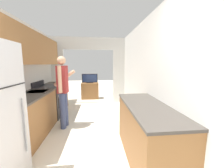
% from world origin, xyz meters
% --- Properties ---
extents(wall_left, '(0.38, 6.77, 2.50)m').
position_xyz_m(wall_left, '(-1.32, 2.01, 1.52)').
color(wall_left, silver).
rests_on(wall_left, ground_plane).
extents(wall_right, '(0.06, 6.77, 2.50)m').
position_xyz_m(wall_right, '(1.40, 1.59, 1.25)').
color(wall_right, silver).
rests_on(wall_right, ground_plane).
extents(wall_far_with_doorway, '(3.14, 0.06, 2.50)m').
position_xyz_m(wall_far_with_doorway, '(0.00, 4.40, 1.46)').
color(wall_far_with_doorway, silver).
rests_on(wall_far_with_doorway, ground_plane).
extents(counter_left, '(0.62, 3.17, 0.90)m').
position_xyz_m(counter_left, '(-1.07, 2.41, 0.45)').
color(counter_left, brown).
rests_on(counter_left, ground_plane).
extents(counter_right, '(0.62, 1.65, 0.90)m').
position_xyz_m(counter_right, '(1.07, 1.06, 0.45)').
color(counter_right, brown).
rests_on(counter_right, ground_plane).
extents(range_oven, '(0.66, 0.76, 1.04)m').
position_xyz_m(range_oven, '(-1.06, 3.12, 0.45)').
color(range_oven, black).
rests_on(range_oven, ground_plane).
extents(person, '(0.55, 0.40, 1.70)m').
position_xyz_m(person, '(-0.50, 2.37, 0.91)').
color(person, '#384266').
rests_on(person, ground_plane).
extents(tv_cabinet, '(0.74, 0.42, 0.71)m').
position_xyz_m(tv_cabinet, '(-0.01, 5.12, 0.35)').
color(tv_cabinet, brown).
rests_on(tv_cabinet, ground_plane).
extents(television, '(0.67, 0.16, 0.39)m').
position_xyz_m(television, '(-0.01, 5.08, 0.90)').
color(television, black).
rests_on(television, tv_cabinet).
extents(knife, '(0.17, 0.30, 0.02)m').
position_xyz_m(knife, '(-1.10, 3.79, 0.90)').
color(knife, '#B7B7BC').
rests_on(knife, counter_left).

